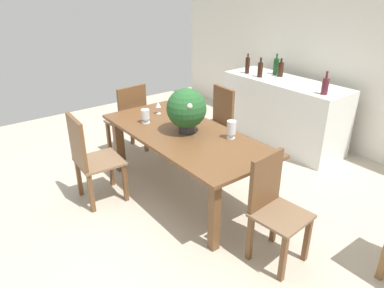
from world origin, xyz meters
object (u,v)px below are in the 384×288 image
(crystal_vase_left, at_px, (145,115))
(kitchen_counter, at_px, (282,112))
(chair_head_end, at_px, (130,117))
(chair_foot_end, at_px, (273,204))
(wine_glass, at_px, (158,105))
(chair_near_left, at_px, (89,156))
(wine_bottle_green, at_px, (281,69))
(flower_centerpiece, at_px, (187,109))
(wine_bottle_amber, at_px, (247,65))
(wine_bottle_clear, at_px, (276,66))
(wine_bottle_tall, at_px, (260,69))
(wine_bottle_dark, at_px, (325,86))
(dining_table, at_px, (184,141))
(crystal_vase_center_near, at_px, (231,128))
(crystal_vase_right, at_px, (187,110))
(chair_far_left, at_px, (217,120))

(crystal_vase_left, xyz_separation_m, kitchen_counter, (0.22, 2.18, -0.37))
(chair_head_end, height_order, crystal_vase_left, chair_head_end)
(chair_foot_end, relative_size, wine_glass, 6.32)
(chair_near_left, distance_m, wine_glass, 1.07)
(chair_near_left, bearing_deg, chair_head_end, -45.54)
(kitchen_counter, relative_size, wine_bottle_green, 7.05)
(flower_centerpiece, bearing_deg, wine_bottle_amber, 116.67)
(wine_glass, xyz_separation_m, wine_bottle_amber, (-0.24, 1.76, 0.21))
(kitchen_counter, height_order, wine_bottle_green, wine_bottle_green)
(chair_near_left, height_order, wine_bottle_clear, wine_bottle_clear)
(wine_glass, xyz_separation_m, wine_bottle_tall, (0.04, 1.74, 0.20))
(chair_head_end, distance_m, wine_bottle_amber, 1.95)
(chair_head_end, xyz_separation_m, wine_bottle_dark, (1.72, 1.82, 0.51))
(kitchen_counter, height_order, wine_bottle_clear, wine_bottle_clear)
(chair_near_left, bearing_deg, wine_bottle_tall, -83.44)
(crystal_vase_left, xyz_separation_m, wine_bottle_tall, (-0.14, 2.02, 0.22))
(flower_centerpiece, xyz_separation_m, crystal_vase_left, (-0.50, -0.22, -0.17))
(chair_foot_end, bearing_deg, wine_bottle_dark, 19.35)
(dining_table, height_order, wine_bottle_clear, wine_bottle_clear)
(chair_foot_end, relative_size, crystal_vase_center_near, 4.99)
(crystal_vase_right, bearing_deg, wine_bottle_amber, 111.05)
(dining_table, xyz_separation_m, wine_bottle_green, (-0.48, 2.11, 0.40))
(crystal_vase_center_near, xyz_separation_m, wine_bottle_green, (-0.90, 1.81, 0.19))
(chair_far_left, relative_size, crystal_vase_right, 5.34)
(wine_bottle_clear, bearing_deg, wine_bottle_dark, -16.75)
(chair_far_left, distance_m, wine_bottle_amber, 1.19)
(chair_near_left, relative_size, wine_bottle_dark, 3.46)
(chair_near_left, relative_size, chair_far_left, 1.03)
(wine_bottle_green, height_order, wine_bottle_tall, wine_bottle_tall)
(dining_table, distance_m, chair_near_left, 1.03)
(chair_far_left, height_order, flower_centerpiece, flower_centerpiece)
(chair_head_end, bearing_deg, wine_bottle_clear, 157.26)
(crystal_vase_center_near, distance_m, wine_bottle_clear, 2.13)
(wine_bottle_clear, bearing_deg, wine_bottle_amber, -135.50)
(chair_near_left, height_order, wine_bottle_green, wine_bottle_green)
(flower_centerpiece, bearing_deg, wine_bottle_dark, 76.09)
(chair_far_left, distance_m, wine_bottle_tall, 1.09)
(crystal_vase_left, distance_m, wine_bottle_amber, 2.09)
(chair_near_left, relative_size, flower_centerpiece, 2.09)
(chair_foot_end, height_order, wine_bottle_clear, wine_bottle_clear)
(kitchen_counter, distance_m, wine_bottle_clear, 0.70)
(chair_far_left, xyz_separation_m, wine_bottle_dark, (0.91, 0.94, 0.51))
(chair_foot_end, distance_m, chair_head_end, 2.56)
(chair_far_left, xyz_separation_m, crystal_vase_left, (-0.03, -1.07, 0.30))
(chair_head_end, distance_m, flower_centerpiece, 1.36)
(crystal_vase_center_near, bearing_deg, wine_glass, -169.92)
(wine_glass, bearing_deg, crystal_vase_left, -58.86)
(wine_bottle_green, relative_size, wine_bottle_amber, 0.89)
(dining_table, bearing_deg, crystal_vase_right, 138.71)
(crystal_vase_right, distance_m, wine_glass, 0.41)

